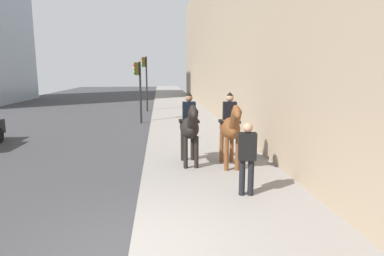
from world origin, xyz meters
TOP-DOWN VIEW (x-y plane):
  - sidewalk_slab at (0.00, -2.02)m, footprint 120.00×4.04m
  - mounted_horse_near at (4.79, -1.41)m, footprint 2.15×0.61m
  - mounted_horse_far at (4.45, -2.59)m, footprint 2.15×0.61m
  - pedestrian_greeting at (2.14, -2.49)m, footprint 0.32×0.43m
  - traffic_light_near_curb at (13.92, 0.64)m, footprint 0.20×0.44m
  - traffic_light_far_curb at (19.69, 0.49)m, footprint 0.20×0.44m

SIDE VIEW (x-z plane):
  - sidewalk_slab at x=0.00m, z-range 0.00..0.12m
  - pedestrian_greeting at x=2.14m, z-range 0.25..1.95m
  - mounted_horse_near at x=4.79m, z-range 0.22..2.43m
  - mounted_horse_far at x=4.45m, z-range 0.23..2.46m
  - traffic_light_near_curb at x=13.92m, z-range 0.61..4.11m
  - traffic_light_far_curb at x=19.69m, z-range 0.68..4.70m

